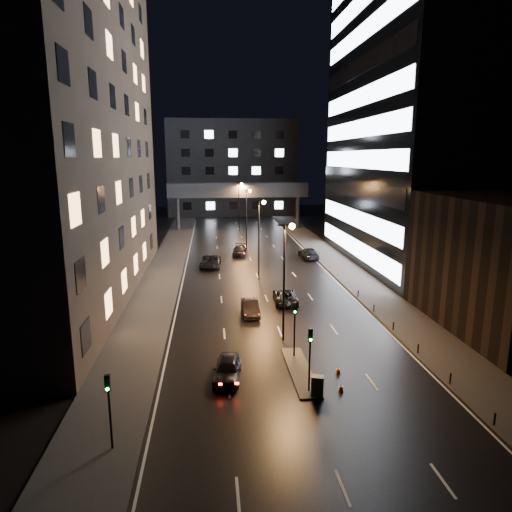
% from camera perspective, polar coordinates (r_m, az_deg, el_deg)
% --- Properties ---
extents(ground, '(160.00, 160.00, 0.00)m').
position_cam_1_polar(ground, '(70.33, -0.68, -0.40)').
color(ground, black).
rests_on(ground, ground).
extents(sidewalk_left, '(5.00, 110.00, 0.15)m').
position_cam_1_polar(sidewalk_left, '(65.52, -11.25, -1.52)').
color(sidewalk_left, '#383533').
rests_on(sidewalk_left, ground).
extents(sidewalk_right, '(5.00, 110.00, 0.15)m').
position_cam_1_polar(sidewalk_right, '(67.76, 10.29, -1.02)').
color(sidewalk_right, '#383533').
rests_on(sidewalk_right, ground).
extents(building_left, '(15.00, 48.00, 40.00)m').
position_cam_1_polar(building_left, '(55.09, -24.11, 16.01)').
color(building_left, '#2D2319').
rests_on(building_left, ground).
extents(building_right_low, '(10.00, 18.00, 12.00)m').
position_cam_1_polar(building_right_low, '(46.47, 28.46, -0.93)').
color(building_right_low, black).
rests_on(building_right_low, ground).
extents(building_right_glass, '(20.00, 36.00, 45.00)m').
position_cam_1_polar(building_right_glass, '(71.78, 20.88, 17.16)').
color(building_right_glass, black).
rests_on(building_right_glass, ground).
extents(building_far, '(34.00, 14.00, 25.00)m').
position_cam_1_polar(building_far, '(126.54, -3.04, 10.93)').
color(building_far, '#333335').
rests_on(building_far, ground).
extents(skybridge, '(30.00, 3.00, 10.00)m').
position_cam_1_polar(skybridge, '(98.80, -2.24, 8.15)').
color(skybridge, '#333335').
rests_on(skybridge, ground).
extents(median_island, '(1.60, 8.00, 0.15)m').
position_cam_1_polar(median_island, '(34.59, 5.54, -14.13)').
color(median_island, '#383533').
rests_on(median_island, ground).
extents(traffic_signal_near, '(0.28, 0.34, 4.40)m').
position_cam_1_polar(traffic_signal_near, '(35.65, 4.86, -8.01)').
color(traffic_signal_near, black).
rests_on(traffic_signal_near, median_island).
extents(traffic_signal_far, '(0.28, 0.34, 4.40)m').
position_cam_1_polar(traffic_signal_far, '(30.65, 6.76, -11.53)').
color(traffic_signal_far, black).
rests_on(traffic_signal_far, median_island).
extents(traffic_signal_corner, '(0.28, 0.34, 4.40)m').
position_cam_1_polar(traffic_signal_corner, '(26.19, -17.91, -16.83)').
color(traffic_signal_corner, black).
rests_on(traffic_signal_corner, ground).
extents(bollard_row, '(0.12, 25.12, 0.90)m').
position_cam_1_polar(bollard_row, '(41.25, 18.11, -9.65)').
color(bollard_row, black).
rests_on(bollard_row, ground).
extents(streetlight_near, '(1.45, 0.50, 10.15)m').
position_cam_1_polar(streetlight_near, '(37.94, 3.79, -1.36)').
color(streetlight_near, black).
rests_on(streetlight_near, ground).
extents(streetlight_mid_a, '(1.45, 0.50, 10.15)m').
position_cam_1_polar(streetlight_mid_a, '(57.39, 0.52, 3.32)').
color(streetlight_mid_a, black).
rests_on(streetlight_mid_a, ground).
extents(streetlight_mid_b, '(1.45, 0.50, 10.15)m').
position_cam_1_polar(streetlight_mid_b, '(77.12, -1.10, 5.62)').
color(streetlight_mid_b, black).
rests_on(streetlight_mid_b, ground).
extents(streetlight_far, '(1.45, 0.50, 10.15)m').
position_cam_1_polar(streetlight_far, '(96.97, -2.06, 6.98)').
color(streetlight_far, black).
rests_on(streetlight_far, ground).
extents(car_away_a, '(2.40, 4.70, 1.53)m').
position_cam_1_polar(car_away_a, '(33.27, -3.60, -13.89)').
color(car_away_a, black).
rests_on(car_away_a, ground).
extents(car_away_b, '(1.65, 4.57, 1.50)m').
position_cam_1_polar(car_away_b, '(45.75, -0.72, -6.44)').
color(car_away_b, black).
rests_on(car_away_b, ground).
extents(car_away_c, '(3.20, 6.14, 1.65)m').
position_cam_1_polar(car_away_c, '(65.18, -5.71, -0.73)').
color(car_away_c, black).
rests_on(car_away_c, ground).
extents(car_away_d, '(2.77, 5.40, 1.50)m').
position_cam_1_polar(car_away_d, '(73.18, -2.07, 0.69)').
color(car_away_d, black).
rests_on(car_away_d, ground).
extents(car_toward_a, '(2.66, 5.33, 1.45)m').
position_cam_1_polar(car_toward_a, '(49.50, 3.67, -5.03)').
color(car_toward_a, black).
rests_on(car_toward_a, ground).
extents(car_toward_b, '(2.62, 5.76, 1.64)m').
position_cam_1_polar(car_toward_b, '(71.13, 6.59, 0.34)').
color(car_toward_b, black).
rests_on(car_toward_b, ground).
extents(utility_cabinet, '(0.92, 0.76, 1.37)m').
position_cam_1_polar(utility_cabinet, '(31.11, 7.69, -15.80)').
color(utility_cabinet, '#454548').
rests_on(utility_cabinet, median_island).
extents(cone_a, '(0.46, 0.46, 0.56)m').
position_cam_1_polar(cone_a, '(34.66, 10.22, -13.84)').
color(cone_a, '#FF430D').
rests_on(cone_a, ground).
extents(cone_b, '(0.50, 0.50, 0.56)m').
position_cam_1_polar(cone_b, '(32.33, 10.57, -15.89)').
color(cone_b, '#FF5F0D').
rests_on(cone_b, ground).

